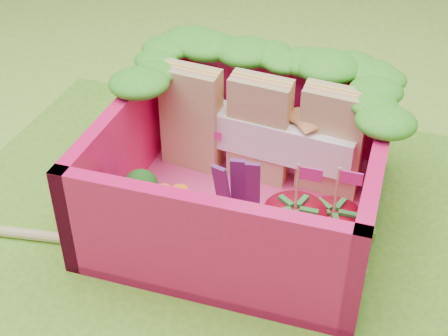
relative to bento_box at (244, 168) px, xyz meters
The scene contains 12 objects.
ground 0.44m from the bento_box, 130.72° to the right, with size 14.00×14.00×0.00m, color #7DBA34.
placemat 0.43m from the bento_box, 130.72° to the right, with size 2.60×2.60×0.03m, color #5EA124.
bento_floor 0.25m from the bento_box, 45.00° to the left, with size 1.30×1.30×0.05m, color #E83B7E.
bento_box is the anchor object (origin of this frame).
lettuce_ruffle 0.58m from the bento_box, 90.00° to the left, with size 1.43×0.76×0.11m.
sandwich_stack 0.28m from the bento_box, 88.69° to the left, with size 1.07×0.29×0.56m.
broccoli 0.54m from the bento_box, 146.49° to the right, with size 0.32×0.32×0.24m.
carrot_sticks 0.41m from the bento_box, 130.90° to the right, with size 0.14×0.09×0.26m.
purple_wedges 0.15m from the bento_box, 84.81° to the right, with size 0.19×0.12×0.38m.
strawberry_left 0.44m from the bento_box, 43.85° to the right, with size 0.27×0.27×0.51m.
strawberry_right 0.54m from the bento_box, 26.50° to the right, with size 0.24×0.24×0.48m.
snap_peas 0.52m from the bento_box, 33.27° to the right, with size 0.61×0.51×0.05m.
Camera 1 is at (0.85, -2.13, 2.05)m, focal length 50.00 mm.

